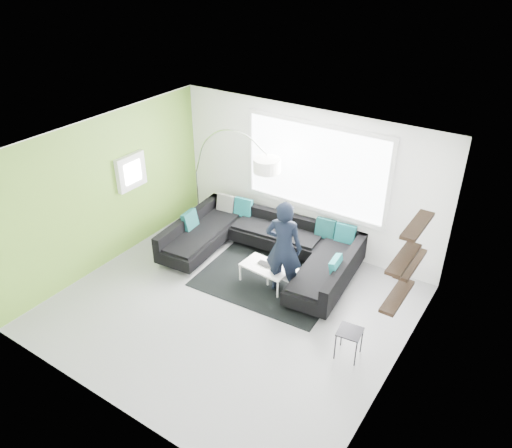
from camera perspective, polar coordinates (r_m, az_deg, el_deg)
The scene contains 9 objects.
ground at distance 8.52m, azimuth -2.91°, elevation -9.47°, with size 5.50×5.50×0.00m, color gray.
room_shell at distance 7.62m, azimuth -2.12°, elevation 1.82°, with size 5.54×5.04×2.82m.
sectional_sofa at distance 9.35m, azimuth 0.63°, elevation -2.91°, with size 3.62×2.44×0.74m.
rug at distance 9.11m, azimuth 1.46°, elevation -6.39°, with size 2.45×1.78×0.01m, color black.
coffee_table at distance 8.88m, azimuth 2.49°, elevation -6.06°, with size 1.12×0.65×0.37m, color silver.
arc_lamp at distance 10.54m, azimuth -6.86°, elevation 5.97°, with size 2.17×0.82×2.31m, color white, non-canonical shape.
side_table at distance 7.64m, azimuth 10.53°, elevation -13.26°, with size 0.34×0.34×0.47m, color black.
person at distance 8.40m, azimuth 3.18°, elevation -2.73°, with size 0.72×0.57×1.74m, color black.
laptop at distance 8.81m, azimuth 1.07°, elevation -4.82°, with size 0.34×0.22×0.03m, color black.
Camera 1 is at (3.98, -5.24, 5.41)m, focal length 35.00 mm.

